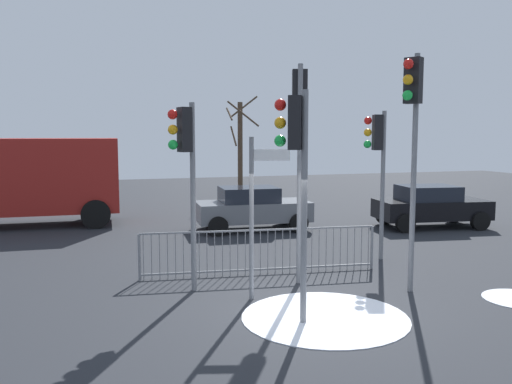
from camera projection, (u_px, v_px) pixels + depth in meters
The scene contains 13 objects.
ground_plane at pixel (300, 305), 10.28m from camera, with size 60.00×60.00×0.00m, color #26282D.
traffic_light_rear_right at pixel (186, 154), 10.86m from camera, with size 0.56×0.36×3.90m.
traffic_light_foreground_right at pixel (300, 124), 11.58m from camera, with size 0.37×0.55×4.74m.
traffic_light_foreground_left at pixel (296, 154), 9.02m from camera, with size 0.53×0.40×4.00m.
traffic_light_rear_left at pixel (413, 119), 10.71m from camera, with size 0.50×0.43×4.86m.
traffic_light_mid_right at pixel (378, 151), 13.75m from camera, with size 0.55×0.37×3.85m.
direction_sign_post at pixel (255, 210), 10.46m from camera, with size 0.77×0.26×3.21m.
pedestrian_guard_railing at pixel (260, 251), 12.45m from camera, with size 5.52×0.73×1.07m.
car_grey_near at pixel (252, 208), 18.23m from camera, with size 3.91×2.15×1.47m.
car_black_mid at pixel (430, 206), 18.73m from camera, with size 4.00×2.37×1.47m.
delivery_truck at pixel (17, 177), 18.83m from camera, with size 7.14×2.95×3.10m.
bare_tree_left at pixel (240, 146), 26.59m from camera, with size 1.85×1.87×5.16m.
snow_patch_kerb at pixel (325, 317), 9.58m from camera, with size 2.99×2.99×0.01m, color white.
Camera 1 is at (-3.85, -9.25, 3.27)m, focal length 37.66 mm.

